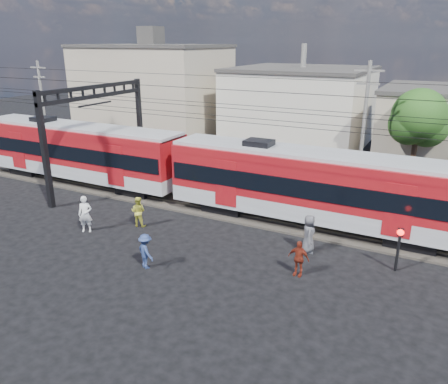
{
  "coord_description": "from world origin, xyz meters",
  "views": [
    {
      "loc": [
        10.81,
        -13.81,
        9.64
      ],
      "look_at": [
        1.08,
        5.0,
        2.28
      ],
      "focal_mm": 35.0,
      "sensor_mm": 36.0,
      "label": 1
    }
  ],
  "objects": [
    {
      "name": "pedestrian_d",
      "position": [
        5.96,
        2.52,
        0.81
      ],
      "size": [
        0.98,
        0.46,
        1.62
      ],
      "primitive_type": "imported",
      "rotation": [
        0.0,
        0.0,
        -0.06
      ],
      "color": "maroon",
      "rests_on": "ground"
    },
    {
      "name": "track_bed",
      "position": [
        0.0,
        8.0,
        0.06
      ],
      "size": [
        70.0,
        3.4,
        0.12
      ],
      "primitive_type": "cube",
      "color": "#2D2823",
      "rests_on": "ground"
    },
    {
      "name": "utility_pole_west",
      "position": [
        -22.0,
        14.0,
        4.28
      ],
      "size": [
        1.8,
        0.24,
        8.0
      ],
      "color": "slate",
      "rests_on": "ground"
    },
    {
      "name": "catenary",
      "position": [
        -8.65,
        8.0,
        5.14
      ],
      "size": [
        70.0,
        9.3,
        7.52
      ],
      "color": "black",
      "rests_on": "ground"
    },
    {
      "name": "pedestrian_e",
      "position": [
        5.7,
        4.85,
        0.95
      ],
      "size": [
        0.89,
        1.08,
        1.9
      ],
      "primitive_type": "imported",
      "rotation": [
        0.0,
        0.0,
        1.92
      ],
      "color": "#4C4C51",
      "rests_on": "ground"
    },
    {
      "name": "building_midwest",
      "position": [
        -2.0,
        27.0,
        3.66
      ],
      "size": [
        12.24,
        12.24,
        7.3
      ],
      "color": "beige",
      "rests_on": "ground"
    },
    {
      "name": "ground",
      "position": [
        0.0,
        0.0,
        0.0
      ],
      "size": [
        120.0,
        120.0,
        0.0
      ],
      "primitive_type": "plane",
      "color": "black",
      "rests_on": "ground"
    },
    {
      "name": "rail_near",
      "position": [
        0.0,
        7.25,
        0.18
      ],
      "size": [
        70.0,
        0.12,
        0.12
      ],
      "primitive_type": "cube",
      "color": "#59544C",
      "rests_on": "track_bed"
    },
    {
      "name": "crossing_signal",
      "position": [
        9.69,
        4.86,
        1.42
      ],
      "size": [
        0.3,
        0.3,
        2.05
      ],
      "color": "black",
      "rests_on": "ground"
    },
    {
      "name": "pedestrian_a",
      "position": [
        -5.51,
        1.79,
        0.98
      ],
      "size": [
        0.86,
        0.76,
        1.97
      ],
      "primitive_type": "imported",
      "rotation": [
        0.0,
        0.0,
        0.52
      ],
      "color": "silver",
      "rests_on": "ground"
    },
    {
      "name": "pedestrian_c",
      "position": [
        -0.27,
        0.04,
        0.81
      ],
      "size": [
        1.2,
        0.98,
        1.62
      ],
      "primitive_type": "imported",
      "rotation": [
        0.0,
        0.0,
        2.71
      ],
      "color": "navy",
      "rests_on": "ground"
    },
    {
      "name": "utility_pole_mid",
      "position": [
        6.0,
        15.0,
        4.53
      ],
      "size": [
        1.8,
        0.24,
        8.5
      ],
      "color": "slate",
      "rests_on": "ground"
    },
    {
      "name": "building_west",
      "position": [
        -17.0,
        24.0,
        4.66
      ],
      "size": [
        14.28,
        10.2,
        9.3
      ],
      "color": "tan",
      "rests_on": "ground"
    },
    {
      "name": "pedestrian_b",
      "position": [
        -3.47,
        3.64,
        0.84
      ],
      "size": [
        0.94,
        0.8,
        1.68
      ],
      "primitive_type": "imported",
      "rotation": [
        0.0,
        0.0,
        3.35
      ],
      "color": "gold",
      "rests_on": "ground"
    },
    {
      "name": "tree_near",
      "position": [
        9.19,
        18.09,
        4.66
      ],
      "size": [
        3.82,
        3.64,
        6.72
      ],
      "color": "#382619",
      "rests_on": "ground"
    },
    {
      "name": "commuter_train",
      "position": [
        5.1,
        8.0,
        2.4
      ],
      "size": [
        50.3,
        3.08,
        4.17
      ],
      "color": "black",
      "rests_on": "ground"
    },
    {
      "name": "rail_far",
      "position": [
        0.0,
        8.75,
        0.18
      ],
      "size": [
        70.0,
        0.12,
        0.12
      ],
      "primitive_type": "cube",
      "color": "#59544C",
      "rests_on": "track_bed"
    }
  ]
}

